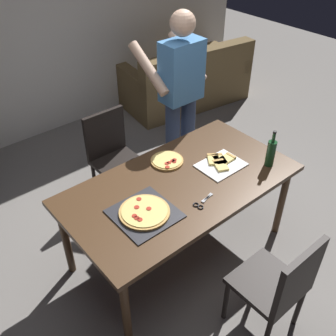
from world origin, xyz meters
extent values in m
plane|color=gray|center=(0.00, 0.00, 0.00)|extent=(12.00, 12.00, 0.00)
cube|color=silver|center=(0.00, 2.60, 1.40)|extent=(6.40, 0.10, 2.80)
cube|color=#4C331E|center=(0.00, 0.00, 0.73)|extent=(1.80, 0.96, 0.04)
cylinder|color=#4C331E|center=(-0.82, -0.40, 0.35)|extent=(0.06, 0.06, 0.71)
cylinder|color=#4C331E|center=(0.82, -0.40, 0.35)|extent=(0.06, 0.06, 0.71)
cylinder|color=#4C331E|center=(-0.82, 0.40, 0.35)|extent=(0.06, 0.06, 0.71)
cylinder|color=#4C331E|center=(0.82, 0.40, 0.35)|extent=(0.06, 0.06, 0.71)
cube|color=black|center=(0.00, -0.88, 0.43)|extent=(0.42, 0.42, 0.04)
cube|color=black|center=(0.00, -1.07, 0.68)|extent=(0.42, 0.04, 0.45)
cylinder|color=black|center=(0.18, -0.70, 0.21)|extent=(0.04, 0.04, 0.41)
cylinder|color=black|center=(-0.18, -0.70, 0.21)|extent=(0.04, 0.04, 0.41)
cylinder|color=black|center=(0.18, -1.06, 0.21)|extent=(0.04, 0.04, 0.41)
cube|color=black|center=(0.00, 0.88, 0.43)|extent=(0.42, 0.42, 0.04)
cube|color=black|center=(0.00, 1.07, 0.68)|extent=(0.42, 0.04, 0.45)
cylinder|color=black|center=(-0.18, 0.70, 0.21)|extent=(0.04, 0.04, 0.41)
cylinder|color=black|center=(0.18, 0.70, 0.21)|extent=(0.04, 0.04, 0.41)
cylinder|color=black|center=(-0.18, 1.06, 0.21)|extent=(0.04, 0.04, 0.41)
cylinder|color=black|center=(0.18, 1.06, 0.21)|extent=(0.04, 0.04, 0.41)
cube|color=brown|center=(1.90, 2.05, 0.20)|extent=(1.80, 1.07, 0.40)
cube|color=brown|center=(1.86, 1.73, 0.62)|extent=(1.71, 0.42, 0.45)
cube|color=brown|center=(2.66, 1.95, 0.50)|extent=(0.27, 0.86, 0.20)
cube|color=brown|center=(1.14, 2.15, 0.50)|extent=(0.27, 0.86, 0.20)
cylinder|color=#38476B|center=(0.75, 0.73, 0.47)|extent=(0.14, 0.14, 0.95)
cylinder|color=#38476B|center=(0.55, 0.73, 0.47)|extent=(0.14, 0.14, 0.95)
cube|color=#4C8CD1|center=(0.65, 0.73, 1.23)|extent=(0.38, 0.22, 0.55)
sphere|color=#E0B293|center=(0.65, 0.73, 1.64)|extent=(0.22, 0.22, 0.22)
cylinder|color=#E0B293|center=(0.88, 0.91, 1.25)|extent=(0.09, 0.50, 0.39)
cylinder|color=#E0B293|center=(0.42, 0.91, 1.25)|extent=(0.09, 0.50, 0.39)
cube|color=#2D2D33|center=(-0.42, -0.10, 0.76)|extent=(0.41, 0.41, 0.01)
cylinder|color=tan|center=(-0.42, -0.10, 0.77)|extent=(0.35, 0.35, 0.02)
cylinder|color=#EACC6B|center=(-0.42, -0.10, 0.78)|extent=(0.32, 0.32, 0.01)
cylinder|color=#B22819|center=(-0.50, -0.10, 0.79)|extent=(0.04, 0.04, 0.00)
cylinder|color=#B22819|center=(-0.44, -0.04, 0.79)|extent=(0.04, 0.04, 0.00)
cylinder|color=#B22819|center=(-0.50, -0.15, 0.79)|extent=(0.04, 0.04, 0.00)
cylinder|color=#B22819|center=(-0.50, -0.12, 0.79)|extent=(0.04, 0.04, 0.00)
cylinder|color=#B22819|center=(-0.38, 0.02, 0.79)|extent=(0.04, 0.04, 0.00)
cylinder|color=#B22819|center=(-0.39, -0.10, 0.79)|extent=(0.04, 0.04, 0.00)
cube|color=white|center=(0.39, -0.05, 0.76)|extent=(0.36, 0.28, 0.01)
cube|color=#EACC6B|center=(0.38, 0.03, 0.77)|extent=(0.16, 0.17, 0.02)
cube|color=tan|center=(0.42, 0.08, 0.77)|extent=(0.09, 0.07, 0.02)
cube|color=#EACC6B|center=(0.42, 0.00, 0.77)|extent=(0.14, 0.16, 0.02)
cube|color=tan|center=(0.44, 0.05, 0.77)|extent=(0.09, 0.06, 0.02)
cube|color=#EACC6B|center=(0.47, -0.03, 0.77)|extent=(0.14, 0.10, 0.02)
cube|color=tan|center=(0.53, -0.03, 0.77)|extent=(0.03, 0.09, 0.02)
cube|color=#EACC6B|center=(0.37, -0.06, 0.77)|extent=(0.14, 0.16, 0.02)
cube|color=tan|center=(0.39, -0.01, 0.77)|extent=(0.09, 0.06, 0.02)
cylinder|color=#194723|center=(0.69, -0.29, 0.86)|extent=(0.07, 0.07, 0.22)
cylinder|color=#194723|center=(0.69, -0.29, 1.01)|extent=(0.03, 0.03, 0.08)
cylinder|color=black|center=(0.69, -0.29, 1.06)|extent=(0.03, 0.03, 0.02)
cube|color=silver|center=(0.02, -0.26, 0.76)|extent=(0.12, 0.05, 0.01)
cube|color=silver|center=(0.02, -0.26, 0.76)|extent=(0.12, 0.02, 0.01)
torus|color=black|center=(-0.09, -0.26, 0.76)|extent=(0.05, 0.05, 0.01)
torus|color=black|center=(-0.08, -0.30, 0.76)|extent=(0.05, 0.05, 0.01)
cylinder|color=tan|center=(0.09, 0.27, 0.76)|extent=(0.27, 0.27, 0.02)
cylinder|color=#EACC6B|center=(0.09, 0.27, 0.77)|extent=(0.24, 0.24, 0.01)
cylinder|color=#B22819|center=(0.05, 0.23, 0.78)|extent=(0.04, 0.04, 0.00)
cylinder|color=#B22819|center=(0.07, 0.22, 0.78)|extent=(0.04, 0.04, 0.00)
cylinder|color=#B22819|center=(0.03, 0.19, 0.78)|extent=(0.04, 0.04, 0.00)
cylinder|color=#B22819|center=(0.11, 0.23, 0.78)|extent=(0.04, 0.04, 0.00)
cylinder|color=#B22819|center=(0.13, 0.23, 0.78)|extent=(0.04, 0.04, 0.00)
cylinder|color=#B22819|center=(0.11, 0.21, 0.78)|extent=(0.04, 0.04, 0.00)
camera|label=1|loc=(-1.54, -1.68, 2.61)|focal=41.39mm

